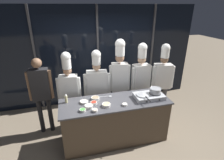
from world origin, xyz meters
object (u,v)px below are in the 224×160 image
(prep_bowl_scallions, at_px, (83,110))
(chef_sous, at_px, (97,85))
(serving_spoon_slotted, at_px, (108,96))
(chef_head, at_px, (69,87))
(prep_bowl_mushrooms, at_px, (95,98))
(person_guest, at_px, (41,89))
(stock_pot, at_px, (155,90))
(prep_bowl_chili_flakes, at_px, (94,103))
(chef_line, at_px, (120,74))
(prep_bowl_chicken, at_px, (95,110))
(frying_pan, at_px, (143,94))
(prep_bowl_rice, at_px, (125,104))
(portable_stove, at_px, (149,96))
(prep_bowl_ginger, at_px, (106,105))
(prep_bowl_onion, at_px, (84,102))
(chef_pastry, at_px, (141,76))
(prep_bowl_bean_sprouts, at_px, (89,106))
(squeeze_bottle_oil, at_px, (66,98))
(chef_apprentice, at_px, (162,76))

(prep_bowl_scallions, relative_size, chef_sous, 0.07)
(serving_spoon_slotted, height_order, chef_head, chef_head)
(prep_bowl_mushrooms, relative_size, person_guest, 0.10)
(stock_pot, relative_size, prep_bowl_scallions, 2.10)
(prep_bowl_chili_flakes, xyz_separation_m, chef_line, (0.71, 0.66, 0.27))
(prep_bowl_chicken, distance_m, prep_bowl_scallions, 0.22)
(frying_pan, distance_m, prep_bowl_rice, 0.46)
(prep_bowl_chicken, xyz_separation_m, serving_spoon_slotted, (0.36, 0.47, -0.02))
(prep_bowl_chicken, bearing_deg, portable_stove, 10.23)
(prep_bowl_scallions, xyz_separation_m, prep_bowl_mushrooms, (0.29, 0.36, 0.01))
(chef_sous, bearing_deg, prep_bowl_ginger, 100.24)
(prep_bowl_chili_flakes, bearing_deg, frying_pan, -3.09)
(prep_bowl_chicken, relative_size, person_guest, 0.06)
(chef_head, bearing_deg, prep_bowl_onion, 123.90)
(prep_bowl_rice, xyz_separation_m, person_guest, (-1.55, 0.84, 0.11))
(prep_bowl_ginger, bearing_deg, person_guest, 147.09)
(prep_bowl_chili_flakes, distance_m, chef_line, 1.00)
(prep_bowl_scallions, relative_size, person_guest, 0.07)
(prep_bowl_chili_flakes, distance_m, prep_bowl_ginger, 0.25)
(frying_pan, relative_size, chef_pastry, 0.25)
(prep_bowl_bean_sprouts, distance_m, chef_sous, 0.83)
(stock_pot, bearing_deg, chef_line, 127.52)
(prep_bowl_chili_flakes, relative_size, prep_bowl_mushrooms, 0.76)
(portable_stove, relative_size, prep_bowl_rice, 5.71)
(frying_pan, xyz_separation_m, prep_bowl_rice, (-0.43, -0.14, -0.09))
(prep_bowl_chicken, height_order, serving_spoon_slotted, prep_bowl_chicken)
(portable_stove, distance_m, serving_spoon_slotted, 0.82)
(portable_stove, height_order, prep_bowl_scallions, portable_stove)
(chef_line, bearing_deg, prep_bowl_ginger, 67.19)
(prep_bowl_mushrooms, xyz_separation_m, serving_spoon_slotted, (0.28, 0.05, -0.03))
(person_guest, distance_m, chef_head, 0.57)
(prep_bowl_chicken, bearing_deg, prep_bowl_ginger, 27.09)
(chef_sous, bearing_deg, stock_pot, 154.58)
(prep_bowl_ginger, xyz_separation_m, prep_bowl_bean_sprouts, (-0.32, 0.03, 0.00))
(frying_pan, relative_size, squeeze_bottle_oil, 2.39)
(stock_pot, relative_size, squeeze_bottle_oil, 1.27)
(person_guest, xyz_separation_m, chef_pastry, (2.24, 0.03, 0.06))
(person_guest, bearing_deg, prep_bowl_bean_sprouts, 140.84)
(portable_stove, relative_size, serving_spoon_slotted, 2.23)
(prep_bowl_ginger, bearing_deg, prep_bowl_scallions, -172.67)
(chef_sous, bearing_deg, portable_stove, 150.92)
(frying_pan, distance_m, prep_bowl_chili_flakes, 0.99)
(chef_sous, bearing_deg, chef_pastry, -170.97)
(squeeze_bottle_oil, bearing_deg, portable_stove, -8.54)
(portable_stove, xyz_separation_m, serving_spoon_slotted, (-0.78, 0.27, -0.04))
(prep_bowl_chicken, distance_m, chef_pastry, 1.58)
(frying_pan, xyz_separation_m, chef_head, (-1.41, 0.65, 0.02))
(chef_pastry, bearing_deg, prep_bowl_bean_sprouts, 25.03)
(prep_bowl_bean_sprouts, xyz_separation_m, chef_apprentice, (1.92, 0.76, 0.12))
(portable_stove, height_order, chef_line, chef_line)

